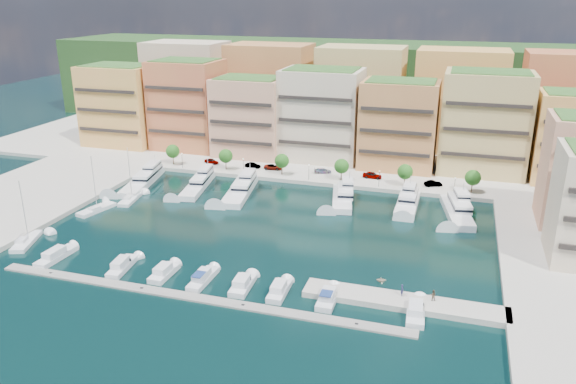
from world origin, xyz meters
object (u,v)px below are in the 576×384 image
yacht_4 (343,197)px  cruiser_6 (279,291)px  cruiser_0 (56,256)px  tender_1 (381,280)px  yacht_2 (241,188)px  lamppost_4 (455,183)px  lamppost_2 (309,169)px  cruiser_9 (416,312)px  lamppost_1 (243,163)px  cruiser_5 (242,285)px  cruiser_3 (164,273)px  person_0 (402,290)px  cruiser_7 (328,298)px  tree_1 (226,156)px  yacht_1 (199,184)px  cruiser_2 (122,266)px  car_5 (433,183)px  sailboat_2 (131,199)px  lamppost_0 (182,158)px  tree_5 (473,178)px  car_4 (372,175)px  person_1 (433,295)px  car_3 (323,171)px  sailboat_0 (26,242)px  car_2 (273,167)px  yacht_6 (457,209)px  tree_2 (282,161)px  car_1 (253,165)px  sailboat_1 (96,210)px  tree_0 (173,151)px  cruiser_4 (203,279)px  car_0 (212,161)px  tree_3 (342,166)px  yacht_0 (144,179)px  yacht_5 (408,202)px  tender_3 (421,294)px

yacht_4 → cruiser_6: 45.70m
cruiser_0 → tender_1: (58.69, 8.96, -0.10)m
yacht_2 → lamppost_4: bearing=13.4°
lamppost_2 → cruiser_9: (32.05, -55.79, -3.28)m
lamppost_1 → cruiser_5: (21.77, -55.78, -3.28)m
cruiser_3 → person_0: 40.57m
yacht_4 → cruiser_7: (7.30, -45.71, -0.52)m
tree_1 → yacht_1: tree_1 is taller
cruiser_2 → car_5: 78.25m
cruiser_0 → sailboat_2: size_ratio=0.70×
lamppost_0 → cruiser_2: size_ratio=0.49×
lamppost_2 → sailboat_2: sailboat_2 is taller
cruiser_6 → cruiser_9: size_ratio=0.88×
tree_1 → tree_5: same height
car_4 → cruiser_6: bearing=177.8°
cruiser_0 → person_1: (67.44, 3.56, 1.38)m
car_3 → person_0: (27.50, -58.86, 0.31)m
tender_1 → car_5: (5.34, 51.16, 1.27)m
yacht_4 → sailboat_2: size_ratio=1.34×
lamppost_4 → cruiser_6: bearing=-114.8°
lamppost_0 → sailboat_0: (-7.33, -51.83, -3.52)m
cruiser_9 → car_2: (-43.73, 61.69, 1.14)m
cruiser_7 → yacht_6: bearing=67.4°
cruiser_6 → person_0: (19.34, 3.68, 1.43)m
cruiser_3 → lamppost_2: bearing=79.0°
tender_1 → yacht_6: bearing=-28.1°
tree_2 → tender_1: bearing=-55.7°
sailboat_0 → cruiser_3: bearing=-6.9°
tender_1 → car_1: 67.82m
yacht_4 → sailboat_1: sailboat_1 is taller
sailboat_1 → tree_0: bearing=89.0°
person_1 → tender_1: bearing=-39.3°
cruiser_4 → person_0: bearing=6.4°
car_5 → car_2: bearing=65.0°
lamppost_2 → cruiser_2: lamppost_2 is taller
lamppost_4 → yacht_6: 11.20m
lamppost_2 → person_0: (29.53, -52.10, -1.85)m
yacht_1 → yacht_2: (11.67, -0.53, 0.12)m
car_4 → car_0: bearing=92.9°
tree_5 → yacht_6: tree_5 is taller
tree_3 → car_3: 8.07m
yacht_0 → yacht_5: size_ratio=1.47×
cruiser_6 → car_0: 73.81m
cruiser_0 → tender_3: size_ratio=6.84×
lamppost_4 → yacht_5: (-9.93, -9.27, -2.62)m
tree_0 → cruiser_0: bearing=-83.3°
cruiser_4 → sailboat_2: sailboat_2 is taller
lamppost_2 → tender_1: lamppost_2 is taller
sailboat_1 → sailboat_2: 9.07m
lamppost_2 → yacht_4: (11.05, -10.09, -2.73)m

